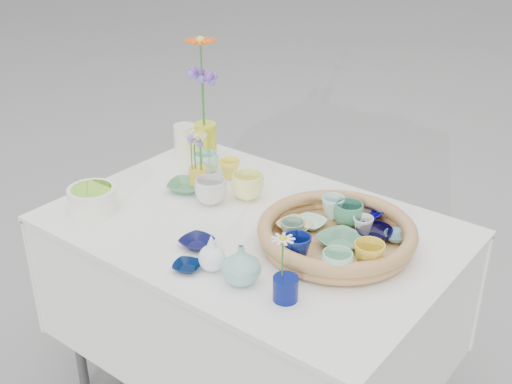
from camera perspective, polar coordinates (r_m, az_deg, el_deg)
The scene contains 32 objects.
wicker_tray at distance 1.92m, azimuth 7.18°, elevation -3.77°, with size 0.47×0.47×0.08m, color #9F6F36, non-canonical shape.
tray_ceramic_0 at distance 2.05m, azimuth 9.09°, elevation -1.92°, with size 0.14×0.14×0.03m, color #03006E.
tray_ceramic_1 at distance 1.95m, azimuth 10.45°, elevation -3.67°, with size 0.11×0.11×0.03m, color black.
tray_ceramic_2 at distance 1.79m, azimuth 9.99°, elevation -5.66°, with size 0.09×0.09×0.08m, color gold.
tray_ceramic_3 at distance 1.90m, azimuth 7.57°, elevation -4.41°, with size 0.13×0.13×0.03m, color #54906C.
tray_ceramic_4 at distance 1.90m, azimuth 3.25°, elevation -3.53°, with size 0.07×0.07×0.07m, color gray.
tray_ceramic_5 at distance 1.99m, azimuth 4.85°, elevation -2.79°, with size 0.09×0.09×0.02m, color silver.
tray_ceramic_6 at distance 2.04m, azimuth 6.85°, elevation -1.35°, with size 0.07×0.07×0.07m, color silver.
tray_ceramic_7 at distance 1.96m, azimuth 9.48°, elevation -2.98°, with size 0.06×0.06×0.06m, color silver.
tray_ceramic_8 at distance 1.96m, azimuth 12.39°, elevation -3.91°, with size 0.08×0.08×0.02m, color #6DABC9.
tray_ceramic_9 at distance 1.81m, azimuth 3.68°, elevation -4.97°, with size 0.08×0.08×0.08m, color navy.
tray_ceramic_10 at distance 1.96m, azimuth 3.48°, elevation -3.10°, with size 0.10×0.10×0.03m, color #E9D385.
tray_ceramic_11 at distance 1.76m, azimuth 7.23°, elevation -6.32°, with size 0.09×0.09×0.07m, color #A2EECE.
tray_ceramic_12 at distance 2.00m, azimuth 8.23°, elevation -1.99°, with size 0.09×0.09×0.07m, color #3D895F.
loose_ceramic_0 at distance 2.33m, azimuth -2.35°, elevation 2.07°, with size 0.08×0.08×0.07m, color #FFE541.
loose_ceramic_1 at distance 2.18m, azimuth -0.76°, elevation 0.53°, with size 0.11×0.11×0.09m, color #FAFF8B.
loose_ceramic_2 at distance 2.25m, azimuth -6.26°, elevation 0.50°, with size 0.12×0.12×0.03m, color #49915F.
loose_ceramic_3 at distance 2.15m, azimuth -4.05°, elevation 0.08°, with size 0.11×0.11×0.09m, color silver.
loose_ceramic_4 at distance 1.93m, azimuth -5.29°, elevation -4.50°, with size 0.10×0.10×0.02m, color #0C0F3E.
loose_ceramic_5 at distance 2.38m, azimuth -4.46°, elevation 2.61°, with size 0.09×0.09×0.07m, color #ADE6D2.
loose_ceramic_6 at distance 1.82m, azimuth -6.14°, elevation -6.60°, with size 0.08×0.08×0.02m, color #01123B.
fluted_bowl at distance 2.16m, azimuth -14.31°, elevation -0.65°, with size 0.16×0.16×0.08m, color white, non-canonical shape.
bud_vase_paleblue at distance 1.79m, azimuth -3.95°, elevation -5.32°, with size 0.08×0.08×0.12m, color white, non-canonical shape.
bud_vase_seafoam at distance 1.74m, azimuth -1.33°, elevation -6.41°, with size 0.11×0.11×0.11m, color #84BFB2.
bud_vase_cobalt at distance 1.69m, azimuth 2.64°, elevation -8.56°, with size 0.07×0.07×0.07m, color #071260.
single_daisy at distance 1.64m, azimuth 2.38°, elevation -5.84°, with size 0.07×0.07×0.13m, color white, non-canonical shape.
tall_vase_yellow at distance 2.44m, azimuth -4.48°, elevation 4.37°, with size 0.08×0.08×0.16m, color yellow.
gerbera at distance 2.35m, azimuth -4.82°, elevation 9.55°, with size 0.13×0.13×0.33m, color #FC5709, non-canonical shape.
hydrangea at distance 2.37m, azimuth -4.67°, elevation 8.00°, with size 0.07×0.07×0.25m, color #745ECB, non-canonical shape.
white_pitcher at distance 2.54m, azimuth -6.33°, elevation 4.70°, with size 0.12×0.09×0.12m, color silver, non-canonical shape.
daisy_cup at distance 2.28m, azimuth -5.20°, elevation 1.41°, with size 0.06×0.06×0.07m, color yellow.
daisy_posy at distance 2.22m, azimuth -5.22°, elevation 3.79°, with size 0.08×0.08×0.15m, color silver, non-canonical shape.
Camera 1 is at (1.10, -1.39, 1.78)m, focal length 45.00 mm.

